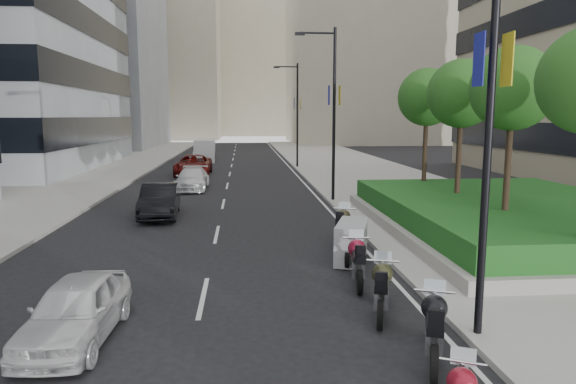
{
  "coord_description": "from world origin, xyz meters",
  "views": [
    {
      "loc": [
        -0.45,
        -8.59,
        4.54
      ],
      "look_at": [
        1.06,
        8.46,
        2.0
      ],
      "focal_mm": 32.0,
      "sensor_mm": 36.0,
      "label": 1
    }
  ],
  "objects": [
    {
      "name": "ground",
      "position": [
        0.0,
        0.0,
        0.0
      ],
      "size": [
        160.0,
        160.0,
        0.0
      ],
      "primitive_type": "plane",
      "color": "black",
      "rests_on": "ground"
    },
    {
      "name": "sidewalk_right",
      "position": [
        9.0,
        30.0,
        0.07
      ],
      "size": [
        10.0,
        100.0,
        0.15
      ],
      "primitive_type": "cube",
      "color": "#9E9B93",
      "rests_on": "ground"
    },
    {
      "name": "sidewalk_left",
      "position": [
        -12.0,
        30.0,
        0.07
      ],
      "size": [
        8.0,
        100.0,
        0.15
      ],
      "primitive_type": "cube",
      "color": "#9E9B93",
      "rests_on": "ground"
    },
    {
      "name": "lane_edge",
      "position": [
        3.7,
        30.0,
        0.01
      ],
      "size": [
        0.12,
        100.0,
        0.01
      ],
      "primitive_type": "cube",
      "color": "silver",
      "rests_on": "ground"
    },
    {
      "name": "lane_centre",
      "position": [
        -1.5,
        30.0,
        0.01
      ],
      "size": [
        0.12,
        100.0,
        0.01
      ],
      "primitive_type": "cube",
      "color": "silver",
      "rests_on": "ground"
    },
    {
      "name": "building_grey_far",
      "position": [
        -24.0,
        70.0,
        15.0
      ],
      "size": [
        22.0,
        26.0,
        30.0
      ],
      "primitive_type": "cube",
      "color": "gray",
      "rests_on": "ground"
    },
    {
      "name": "building_cream_right",
      "position": [
        22.0,
        80.0,
        18.0
      ],
      "size": [
        28.0,
        24.0,
        36.0
      ],
      "primitive_type": "cube",
      "color": "#B7AD93",
      "rests_on": "ground"
    },
    {
      "name": "building_cream_left",
      "position": [
        -18.0,
        100.0,
        17.0
      ],
      "size": [
        26.0,
        24.0,
        34.0
      ],
      "primitive_type": "cube",
      "color": "#B7AD93",
      "rests_on": "ground"
    },
    {
      "name": "building_cream_centre",
      "position": [
        2.0,
        120.0,
        19.0
      ],
      "size": [
        30.0,
        24.0,
        38.0
      ],
      "primitive_type": "cube",
      "color": "#B7AD93",
      "rests_on": "ground"
    },
    {
      "name": "planter",
      "position": [
        10.0,
        10.0,
        0.35
      ],
      "size": [
        10.0,
        14.0,
        0.4
      ],
      "primitive_type": "cube",
      "color": "#9C9891",
      "rests_on": "sidewalk_right"
    },
    {
      "name": "hedge",
      "position": [
        10.0,
        10.0,
        0.95
      ],
      "size": [
        9.4,
        13.4,
        0.8
      ],
      "primitive_type": "cube",
      "color": "#144719",
      "rests_on": "planter"
    },
    {
      "name": "tree_1",
      "position": [
        8.5,
        8.0,
        5.42
      ],
      "size": [
        2.8,
        2.8,
        6.3
      ],
      "color": "#332319",
      "rests_on": "planter"
    },
    {
      "name": "tree_2",
      "position": [
        8.5,
        12.0,
        5.42
      ],
      "size": [
        2.8,
        2.8,
        6.3
      ],
      "color": "#332319",
      "rests_on": "planter"
    },
    {
      "name": "tree_3",
      "position": [
        8.5,
        16.0,
        5.42
      ],
      "size": [
        2.8,
        2.8,
        6.3
      ],
      "color": "#332319",
      "rests_on": "planter"
    },
    {
      "name": "lamp_post_0",
      "position": [
        4.14,
        1.0,
        5.07
      ],
      "size": [
        2.34,
        0.45,
        9.0
      ],
      "color": "black",
      "rests_on": "ground"
    },
    {
      "name": "lamp_post_1",
      "position": [
        4.14,
        18.0,
        5.07
      ],
      "size": [
        2.34,
        0.45,
        9.0
      ],
      "color": "black",
      "rests_on": "ground"
    },
    {
      "name": "lamp_post_2",
      "position": [
        4.14,
        36.0,
        5.07
      ],
      "size": [
        2.34,
        0.45,
        9.0
      ],
      "color": "black",
      "rests_on": "ground"
    },
    {
      "name": "motorcycle_2",
      "position": [
        3.09,
        0.28,
        0.62
      ],
      "size": [
        1.03,
        2.24,
        1.16
      ],
      "rotation": [
        0.0,
        0.0,
        1.23
      ],
      "color": "black",
      "rests_on": "ground"
    },
    {
      "name": "motorcycle_3",
      "position": [
        2.7,
        2.51,
        0.61
      ],
      "size": [
        0.93,
        2.24,
        1.15
      ],
      "rotation": [
        0.0,
        0.0,
        1.28
      ],
      "color": "black",
      "rests_on": "ground"
    },
    {
      "name": "motorcycle_4",
      "position": [
        2.63,
        4.75,
        0.63
      ],
      "size": [
        0.78,
        2.34,
        1.17
      ],
      "rotation": [
        0.0,
        0.0,
        1.43
      ],
      "color": "black",
      "rests_on": "ground"
    },
    {
      "name": "motorcycle_5",
      "position": [
        2.92,
        6.88,
        0.62
      ],
      "size": [
        1.44,
        2.21,
        1.25
      ],
      "rotation": [
        0.0,
        0.0,
        1.25
      ],
      "color": "black",
      "rests_on": "ground"
    },
    {
      "name": "motorcycle_6",
      "position": [
        3.08,
        9.19,
        0.64
      ],
      "size": [
        1.0,
        2.33,
        1.2
      ],
      "rotation": [
        0.0,
        0.0,
        1.26
      ],
      "color": "black",
      "rests_on": "ground"
    },
    {
      "name": "car_a",
      "position": [
        -3.87,
        1.7,
        0.64
      ],
      "size": [
        1.69,
        3.84,
        1.29
      ],
      "primitive_type": "imported",
      "rotation": [
        0.0,
        0.0,
        -0.05
      ],
      "color": "silver",
      "rests_on": "ground"
    },
    {
      "name": "car_b",
      "position": [
        -4.23,
        14.77,
        0.74
      ],
      "size": [
        1.87,
        4.61,
        1.49
      ],
      "primitive_type": "imported",
      "rotation": [
        0.0,
        0.0,
        0.07
      ],
      "color": "black",
      "rests_on": "ground"
    },
    {
      "name": "car_c",
      "position": [
        -3.61,
        23.47,
        0.67
      ],
      "size": [
        1.94,
        4.66,
        1.35
      ],
      "primitive_type": "imported",
      "rotation": [
        0.0,
        0.0,
        -0.01
      ],
      "color": "silver",
      "rests_on": "ground"
    },
    {
      "name": "car_d",
      "position": [
        -4.27,
        31.42,
        0.78
      ],
      "size": [
        2.65,
        5.65,
        1.56
      ],
      "primitive_type": "imported",
      "rotation": [
        0.0,
        0.0,
        -0.01
      ],
      "color": "#590C0A",
      "rests_on": "ground"
    },
    {
      "name": "delivery_van",
      "position": [
        -4.27,
        43.73,
        1.02
      ],
      "size": [
        2.15,
        5.27,
        2.18
      ],
      "rotation": [
        0.0,
        0.0,
        0.03
      ],
      "color": "white",
      "rests_on": "ground"
    }
  ]
}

